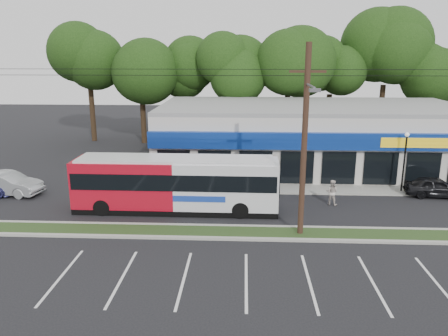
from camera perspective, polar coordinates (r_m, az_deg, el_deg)
ground at (r=22.99m, az=2.64°, el=-9.56°), size 120.00×120.00×0.00m
grass_strip at (r=23.88m, az=2.65°, el=-8.44°), size 40.00×1.60×0.12m
curb_south at (r=23.10m, az=2.65°, el=-9.25°), size 40.00×0.25×0.14m
curb_north at (r=24.66m, az=2.65°, el=-7.63°), size 40.00×0.25×0.14m
sidewalk at (r=31.80m, az=11.74°, el=-2.75°), size 32.00×2.20×0.10m
strip_mall at (r=37.89m, az=11.11°, el=4.17°), size 25.00×12.55×5.30m
utility_pole at (r=22.43m, az=10.08°, el=4.14°), size 50.00×2.77×10.00m
lamp_post at (r=32.45m, az=22.56°, el=1.56°), size 0.30×0.30×4.25m
tree_line at (r=47.12m, az=7.84°, el=13.41°), size 46.76×6.76×11.83m
metrobus at (r=26.90m, az=-6.26°, el=-1.92°), size 12.49×2.76×3.35m
car_dark at (r=32.86m, az=25.96°, el=-2.24°), size 4.17×2.04×1.37m
car_silver at (r=33.45m, az=-26.43°, el=-1.83°), size 4.97×2.43×1.57m
pedestrian_a at (r=30.38m, az=6.47°, el=-1.78°), size 0.73×0.72×1.69m
pedestrian_b at (r=28.86m, az=13.90°, el=-3.09°), size 0.98×0.90×1.63m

